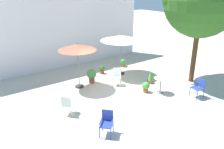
# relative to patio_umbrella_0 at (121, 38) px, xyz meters

# --- Properties ---
(ground_plane) EXTENTS (60.00, 60.00, 0.00)m
(ground_plane) POSITION_rel_patio_umbrella_0_xyz_m (-2.05, -1.92, -2.17)
(ground_plane) COLOR beige
(villa_facade) EXTENTS (11.51, 0.30, 4.99)m
(villa_facade) POSITION_rel_patio_umbrella_0_xyz_m (-2.05, 3.34, 0.32)
(villa_facade) COLOR white
(villa_facade) RESTS_ON ground
(patio_umbrella_0) EXTENTS (2.40, 2.40, 2.41)m
(patio_umbrella_0) POSITION_rel_patio_umbrella_0_xyz_m (0.00, 0.00, 0.00)
(patio_umbrella_0) COLOR #2D2D2D
(patio_umbrella_0) RESTS_ON ground
(patio_umbrella_1) EXTENTS (1.89, 1.89, 2.35)m
(patio_umbrella_1) POSITION_rel_patio_umbrella_0_xyz_m (-2.92, -0.21, -0.06)
(patio_umbrella_1) COLOR #2D2D2D
(patio_umbrella_1) RESTS_ON ground
(cafe_table_0) EXTENTS (0.65, 0.65, 0.77)m
(cafe_table_0) POSITION_rel_patio_umbrella_0_xyz_m (-0.03, -3.16, -1.64)
(cafe_table_0) COLOR silver
(cafe_table_0) RESTS_ON ground
(patio_chair_0) EXTENTS (0.54, 0.52, 0.89)m
(patio_chair_0) POSITION_rel_patio_umbrella_0_xyz_m (1.08, -4.53, -1.64)
(patio_chair_0) COLOR #2F479F
(patio_chair_0) RESTS_ON ground
(patio_chair_1) EXTENTS (0.63, 0.63, 0.87)m
(patio_chair_1) POSITION_rel_patio_umbrella_0_xyz_m (-4.62, -2.35, -1.67)
(patio_chair_1) COLOR white
(patio_chair_1) RESTS_ON ground
(patio_chair_2) EXTENTS (0.61, 0.61, 0.90)m
(patio_chair_2) POSITION_rel_patio_umbrella_0_xyz_m (-1.15, -1.11, -1.65)
(patio_chair_2) COLOR white
(patio_chair_2) RESTS_ON ground
(patio_chair_3) EXTENTS (0.66, 0.66, 0.88)m
(patio_chair_3) POSITION_rel_patio_umbrella_0_xyz_m (-4.07, -4.35, -1.67)
(patio_chair_3) COLOR #2D409F
(patio_chair_3) RESTS_ON ground
(potted_plant_0) EXTENTS (0.53, 0.53, 0.77)m
(potted_plant_0) POSITION_rel_patio_umbrella_0_xyz_m (-2.10, -0.10, -1.73)
(potted_plant_0) COLOR #94453A
(potted_plant_0) RESTS_ON ground
(potted_plant_1) EXTENTS (0.36, 0.36, 0.50)m
(potted_plant_1) POSITION_rel_patio_umbrella_0_xyz_m (0.95, 0.98, -1.90)
(potted_plant_1) COLOR #BC643D
(potted_plant_1) RESTS_ON ground
(potted_plant_2) EXTENTS (0.38, 0.38, 0.54)m
(potted_plant_2) POSITION_rel_patio_umbrella_0_xyz_m (-0.55, -2.69, -1.88)
(potted_plant_2) COLOR #A1542B
(potted_plant_2) RESTS_ON ground
(potted_plant_3) EXTENTS (0.31, 0.31, 0.49)m
(potted_plant_3) POSITION_rel_patio_umbrella_0_xyz_m (-0.87, 0.73, -1.92)
(potted_plant_3) COLOR brown
(potted_plant_3) RESTS_ON ground
(potted_plant_4) EXTENTS (0.32, 0.32, 0.79)m
(potted_plant_4) POSITION_rel_patio_umbrella_0_xyz_m (0.43, -2.03, -1.78)
(potted_plant_4) COLOR brown
(potted_plant_4) RESTS_ON ground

